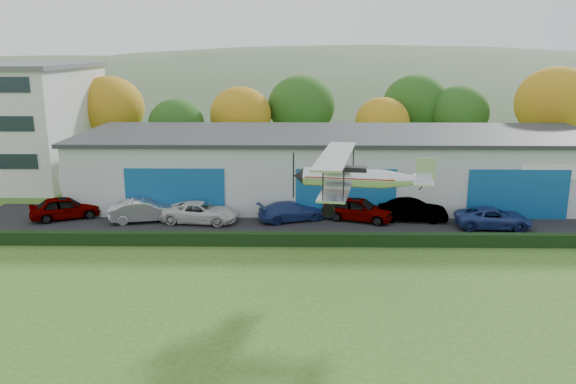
{
  "coord_description": "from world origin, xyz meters",
  "views": [
    {
      "loc": [
        1.54,
        -17.68,
        11.75
      ],
      "look_at": [
        1.09,
        12.73,
        4.23
      ],
      "focal_mm": 36.41,
      "sensor_mm": 36.0,
      "label": 1
    }
  ],
  "objects_px": {
    "car_4": "(358,209)",
    "car_2": "(201,212)",
    "car_1": "(144,211)",
    "car_6": "(493,218)",
    "biplane": "(356,176)",
    "car_3": "(291,211)",
    "car_5": "(412,210)",
    "car_0": "(65,207)",
    "hangar": "(340,165)"
  },
  "relations": [
    {
      "from": "car_1",
      "to": "car_5",
      "type": "bearing_deg",
      "value": -102.16
    },
    {
      "from": "car_0",
      "to": "car_2",
      "type": "xyz_separation_m",
      "value": [
        9.67,
        -0.75,
        -0.1
      ]
    },
    {
      "from": "car_5",
      "to": "car_0",
      "type": "bearing_deg",
      "value": 95.02
    },
    {
      "from": "car_1",
      "to": "car_6",
      "type": "distance_m",
      "value": 23.69
    },
    {
      "from": "car_4",
      "to": "car_5",
      "type": "relative_size",
      "value": 1.02
    },
    {
      "from": "car_4",
      "to": "car_6",
      "type": "height_order",
      "value": "car_4"
    },
    {
      "from": "car_5",
      "to": "biplane",
      "type": "relative_size",
      "value": 0.57
    },
    {
      "from": "hangar",
      "to": "car_2",
      "type": "xyz_separation_m",
      "value": [
        -10.06,
        -7.12,
        -1.9
      ]
    },
    {
      "from": "car_3",
      "to": "hangar",
      "type": "bearing_deg",
      "value": -50.03
    },
    {
      "from": "car_3",
      "to": "car_4",
      "type": "relative_size",
      "value": 0.95
    },
    {
      "from": "hangar",
      "to": "car_1",
      "type": "bearing_deg",
      "value": -153.49
    },
    {
      "from": "car_4",
      "to": "car_6",
      "type": "bearing_deg",
      "value": -80.16
    },
    {
      "from": "car_0",
      "to": "car_2",
      "type": "distance_m",
      "value": 9.7
    },
    {
      "from": "car_3",
      "to": "car_5",
      "type": "xyz_separation_m",
      "value": [
        8.41,
        0.1,
        0.11
      ]
    },
    {
      "from": "car_2",
      "to": "car_5",
      "type": "height_order",
      "value": "car_5"
    },
    {
      "from": "hangar",
      "to": "car_5",
      "type": "bearing_deg",
      "value": -54.81
    },
    {
      "from": "car_2",
      "to": "car_4",
      "type": "bearing_deg",
      "value": -79.98
    },
    {
      "from": "car_0",
      "to": "car_6",
      "type": "bearing_deg",
      "value": -118.01
    },
    {
      "from": "car_4",
      "to": "biplane",
      "type": "bearing_deg",
      "value": -166.73
    },
    {
      "from": "car_5",
      "to": "car_6",
      "type": "xyz_separation_m",
      "value": [
        5.07,
        -1.62,
        -0.09
      ]
    },
    {
      "from": "car_1",
      "to": "car_4",
      "type": "bearing_deg",
      "value": -101.65
    },
    {
      "from": "car_2",
      "to": "car_6",
      "type": "bearing_deg",
      "value": -86.29
    },
    {
      "from": "hangar",
      "to": "car_2",
      "type": "height_order",
      "value": "hangar"
    },
    {
      "from": "car_1",
      "to": "car_5",
      "type": "distance_m",
      "value": 18.6
    },
    {
      "from": "hangar",
      "to": "car_0",
      "type": "distance_m",
      "value": 20.81
    },
    {
      "from": "car_1",
      "to": "biplane",
      "type": "xyz_separation_m",
      "value": [
        13.55,
        -9.71,
        4.6
      ]
    },
    {
      "from": "car_2",
      "to": "car_6",
      "type": "relative_size",
      "value": 1.02
    },
    {
      "from": "hangar",
      "to": "car_0",
      "type": "bearing_deg",
      "value": -162.08
    },
    {
      "from": "car_4",
      "to": "car_0",
      "type": "bearing_deg",
      "value": 110.16
    },
    {
      "from": "car_1",
      "to": "car_6",
      "type": "bearing_deg",
      "value": -106.37
    },
    {
      "from": "car_0",
      "to": "car_4",
      "type": "xyz_separation_m",
      "value": [
        20.57,
        -0.11,
        0.02
      ]
    },
    {
      "from": "car_4",
      "to": "car_5",
      "type": "height_order",
      "value": "car_4"
    },
    {
      "from": "car_1",
      "to": "car_3",
      "type": "relative_size",
      "value": 1.02
    },
    {
      "from": "car_2",
      "to": "car_6",
      "type": "height_order",
      "value": "car_2"
    },
    {
      "from": "hangar",
      "to": "biplane",
      "type": "xyz_separation_m",
      "value": [
        -0.45,
        -16.68,
        2.77
      ]
    },
    {
      "from": "car_0",
      "to": "biplane",
      "type": "relative_size",
      "value": 0.57
    },
    {
      "from": "car_2",
      "to": "biplane",
      "type": "relative_size",
      "value": 0.61
    },
    {
      "from": "car_2",
      "to": "car_3",
      "type": "relative_size",
      "value": 1.1
    },
    {
      "from": "car_2",
      "to": "car_1",
      "type": "bearing_deg",
      "value": 94.53
    },
    {
      "from": "hangar",
      "to": "biplane",
      "type": "height_order",
      "value": "biplane"
    },
    {
      "from": "car_4",
      "to": "car_2",
      "type": "bearing_deg",
      "value": 113.82
    },
    {
      "from": "car_0",
      "to": "car_5",
      "type": "xyz_separation_m",
      "value": [
        24.32,
        -0.15,
        -0.02
      ]
    },
    {
      "from": "car_2",
      "to": "car_5",
      "type": "bearing_deg",
      "value": -80.99
    },
    {
      "from": "car_4",
      "to": "car_5",
      "type": "distance_m",
      "value": 3.76
    },
    {
      "from": "car_2",
      "to": "car_3",
      "type": "distance_m",
      "value": 6.26
    },
    {
      "from": "car_3",
      "to": "car_5",
      "type": "distance_m",
      "value": 8.41
    },
    {
      "from": "biplane",
      "to": "car_1",
      "type": "bearing_deg",
      "value": 154.28
    },
    {
      "from": "biplane",
      "to": "car_3",
      "type": "bearing_deg",
      "value": 118.41
    },
    {
      "from": "car_1",
      "to": "car_0",
      "type": "bearing_deg",
      "value": 70.47
    },
    {
      "from": "hangar",
      "to": "car_4",
      "type": "height_order",
      "value": "hangar"
    }
  ]
}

